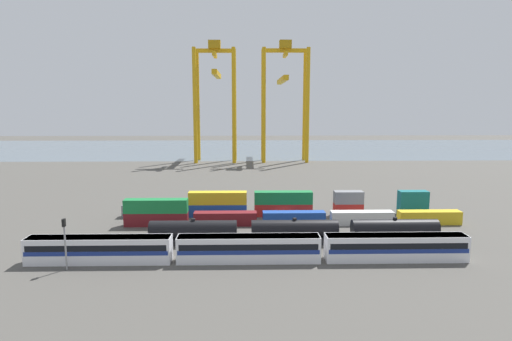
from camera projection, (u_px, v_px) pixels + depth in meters
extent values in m
plane|color=#4C4944|center=(273.00, 184.00, 126.84)|extent=(420.00, 420.00, 0.00)
cube|color=slate|center=(260.00, 148.00, 234.80)|extent=(400.00, 110.00, 0.01)
cube|color=silver|center=(99.00, 250.00, 63.48)|extent=(21.12, 3.10, 3.90)
cube|color=navy|center=(99.00, 250.00, 63.50)|extent=(20.69, 3.14, 0.64)
cube|color=black|center=(99.00, 245.00, 63.38)|extent=(20.27, 3.13, 0.90)
cube|color=slate|center=(99.00, 238.00, 63.22)|extent=(20.91, 2.85, 0.36)
cube|color=silver|center=(249.00, 249.00, 63.97)|extent=(21.12, 3.10, 3.90)
cube|color=navy|center=(249.00, 249.00, 63.99)|extent=(20.69, 3.14, 0.64)
cube|color=black|center=(249.00, 244.00, 63.87)|extent=(20.27, 3.13, 0.90)
cube|color=slate|center=(249.00, 237.00, 63.71)|extent=(20.91, 2.85, 0.36)
cube|color=silver|center=(396.00, 247.00, 64.46)|extent=(21.12, 3.10, 3.90)
cube|color=navy|center=(396.00, 248.00, 64.48)|extent=(20.69, 3.14, 0.64)
cube|color=black|center=(396.00, 243.00, 64.36)|extent=(20.27, 3.13, 0.90)
cube|color=slate|center=(396.00, 236.00, 64.20)|extent=(20.91, 2.85, 0.36)
cube|color=#232326|center=(194.00, 241.00, 72.16)|extent=(14.48, 2.50, 1.10)
cylinder|color=black|center=(193.00, 229.00, 71.87)|extent=(14.48, 2.92, 2.92)
cylinder|color=black|center=(193.00, 220.00, 71.62)|extent=(0.70, 0.70, 0.36)
cube|color=#232326|center=(294.00, 240.00, 72.54)|extent=(14.48, 2.50, 1.10)
cylinder|color=black|center=(295.00, 229.00, 72.24)|extent=(14.48, 2.92, 2.92)
cylinder|color=black|center=(295.00, 219.00, 72.00)|extent=(0.70, 0.70, 0.36)
cube|color=#232326|center=(394.00, 239.00, 72.92)|extent=(14.48, 2.50, 1.10)
cylinder|color=black|center=(395.00, 228.00, 72.62)|extent=(14.48, 2.92, 2.92)
cylinder|color=black|center=(395.00, 218.00, 72.38)|extent=(0.70, 0.70, 0.36)
cylinder|color=gray|center=(65.00, 245.00, 60.48)|extent=(0.24, 0.24, 7.32)
cube|color=black|center=(64.00, 223.00, 60.01)|extent=(0.36, 0.60, 1.10)
cube|color=maroon|center=(157.00, 219.00, 83.20)|extent=(12.10, 2.44, 2.60)
cube|color=#197538|center=(156.00, 206.00, 82.81)|extent=(12.10, 2.44, 2.60)
cube|color=maroon|center=(225.00, 219.00, 83.50)|extent=(12.10, 2.44, 2.60)
cube|color=#1C4299|center=(294.00, 218.00, 83.79)|extent=(12.10, 2.44, 2.60)
cube|color=silver|center=(362.00, 218.00, 84.09)|extent=(12.10, 2.44, 2.60)
cube|color=gold|center=(429.00, 217.00, 84.39)|extent=(12.10, 2.44, 2.60)
cube|color=slate|center=(152.00, 210.00, 90.03)|extent=(12.10, 2.44, 2.60)
cube|color=#1C4299|center=(218.00, 210.00, 90.34)|extent=(12.10, 2.44, 2.60)
cube|color=gold|center=(218.00, 198.00, 89.95)|extent=(12.10, 2.44, 2.60)
cube|color=#AD211C|center=(283.00, 210.00, 90.64)|extent=(12.10, 2.44, 2.60)
cube|color=#197538|center=(283.00, 198.00, 90.25)|extent=(12.10, 2.44, 2.60)
cube|color=#AD211C|center=(348.00, 209.00, 90.95)|extent=(6.04, 2.44, 2.60)
cube|color=slate|center=(348.00, 197.00, 90.56)|extent=(6.04, 2.44, 2.60)
cube|color=#146066|center=(413.00, 209.00, 91.25)|extent=(6.04, 2.44, 2.60)
cube|color=#146066|center=(413.00, 197.00, 90.87)|extent=(6.04, 2.44, 2.60)
cylinder|color=gold|center=(195.00, 106.00, 170.64)|extent=(1.50, 1.50, 45.63)
cylinder|color=gold|center=(234.00, 106.00, 170.98)|extent=(1.50, 1.50, 45.63)
cylinder|color=gold|center=(198.00, 106.00, 181.38)|extent=(1.50, 1.50, 45.63)
cylinder|color=gold|center=(235.00, 106.00, 181.72)|extent=(1.50, 1.50, 45.63)
cube|color=gold|center=(215.00, 51.00, 172.90)|extent=(17.05, 1.20, 1.60)
cube|color=gold|center=(215.00, 55.00, 173.14)|extent=(1.20, 12.47, 1.60)
cube|color=gold|center=(217.00, 74.00, 185.28)|extent=(2.00, 32.12, 2.00)
cube|color=#A77A10|center=(214.00, 45.00, 172.55)|extent=(4.80, 4.00, 3.20)
cylinder|color=gold|center=(264.00, 106.00, 172.15)|extent=(1.50, 1.50, 45.79)
cylinder|color=gold|center=(308.00, 106.00, 172.55)|extent=(1.50, 1.50, 45.79)
cylinder|color=gold|center=(263.00, 106.00, 181.06)|extent=(1.50, 1.50, 45.79)
cylinder|color=gold|center=(305.00, 106.00, 181.45)|extent=(1.50, 1.50, 45.79)
cube|color=gold|center=(285.00, 51.00, 173.52)|extent=(19.16, 1.20, 1.60)
cube|color=gold|center=(285.00, 55.00, 173.75)|extent=(1.20, 10.61, 1.60)
cube|color=gold|center=(282.00, 80.00, 188.51)|extent=(2.00, 38.63, 2.00)
cube|color=#A77A10|center=(285.00, 44.00, 173.16)|extent=(4.80, 4.00, 3.20)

